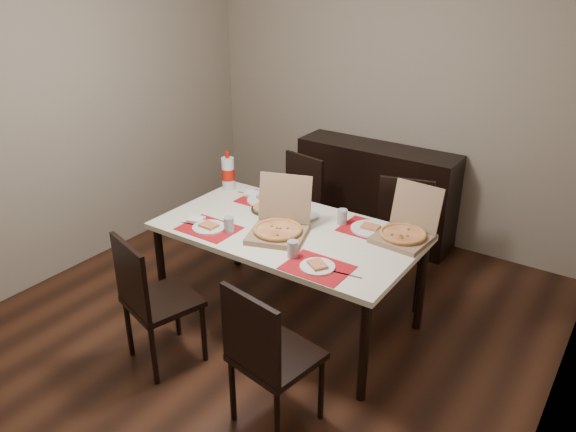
# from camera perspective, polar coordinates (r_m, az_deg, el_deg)

# --- Properties ---
(ground) EXTENTS (3.80, 4.00, 0.02)m
(ground) POSITION_cam_1_polar(r_m,az_deg,el_deg) (4.23, -2.45, -11.06)
(ground) COLOR #3B1E12
(ground) RESTS_ON ground
(room_walls) EXTENTS (3.84, 4.02, 2.62)m
(room_walls) POSITION_cam_1_polar(r_m,az_deg,el_deg) (3.86, 1.01, 13.83)
(room_walls) COLOR gray
(room_walls) RESTS_ON ground
(sideboard) EXTENTS (1.50, 0.40, 0.90)m
(sideboard) POSITION_cam_1_polar(r_m,az_deg,el_deg) (5.36, 8.85, 2.38)
(sideboard) COLOR black
(sideboard) RESTS_ON ground
(dining_table) EXTENTS (1.80, 1.00, 0.75)m
(dining_table) POSITION_cam_1_polar(r_m,az_deg,el_deg) (3.93, 0.00, -2.21)
(dining_table) COLOR #EDE1C7
(dining_table) RESTS_ON ground
(chair_near_left) EXTENTS (0.52, 0.52, 0.93)m
(chair_near_left) POSITION_cam_1_polar(r_m,az_deg,el_deg) (3.69, -13.71, -8.00)
(chair_near_left) COLOR black
(chair_near_left) RESTS_ON ground
(chair_near_right) EXTENTS (0.48, 0.48, 0.93)m
(chair_near_right) POSITION_cam_1_polar(r_m,az_deg,el_deg) (3.14, -2.15, -13.80)
(chair_near_right) COLOR black
(chair_near_right) RESTS_ON ground
(chair_far_left) EXTENTS (0.49, 0.49, 0.93)m
(chair_far_left) POSITION_cam_1_polar(r_m,az_deg,el_deg) (4.89, 0.68, 1.19)
(chair_far_left) COLOR black
(chair_far_left) RESTS_ON ground
(chair_far_right) EXTENTS (0.52, 0.52, 0.93)m
(chair_far_right) POSITION_cam_1_polar(r_m,az_deg,el_deg) (4.44, 11.40, -1.85)
(chair_far_right) COLOR black
(chair_far_right) RESTS_ON ground
(setting_near_left) EXTENTS (0.43, 0.30, 0.11)m
(setting_near_left) POSITION_cam_1_polar(r_m,az_deg,el_deg) (3.93, -7.67, -1.00)
(setting_near_left) COLOR red
(setting_near_left) RESTS_ON dining_table
(setting_near_right) EXTENTS (0.52, 0.30, 0.11)m
(setting_near_right) POSITION_cam_1_polar(r_m,az_deg,el_deg) (3.45, 2.25, -4.62)
(setting_near_right) COLOR red
(setting_near_right) RESTS_ON dining_table
(setting_far_left) EXTENTS (0.49, 0.30, 0.11)m
(setting_far_left) POSITION_cam_1_polar(r_m,az_deg,el_deg) (4.34, -2.15, 1.76)
(setting_far_left) COLOR red
(setting_far_left) RESTS_ON dining_table
(setting_far_right) EXTENTS (0.45, 0.30, 0.11)m
(setting_far_right) POSITION_cam_1_polar(r_m,az_deg,el_deg) (3.93, 7.65, -0.98)
(setting_far_right) COLOR red
(setting_far_right) RESTS_ON dining_table
(napkin_loose) EXTENTS (0.16, 0.16, 0.02)m
(napkin_loose) POSITION_cam_1_polar(r_m,az_deg,el_deg) (3.82, 0.02, -1.76)
(napkin_loose) COLOR white
(napkin_loose) RESTS_ON dining_table
(pizza_box_center) EXTENTS (0.48, 0.51, 0.37)m
(pizza_box_center) POSITION_cam_1_polar(r_m,az_deg,el_deg) (3.80, -0.91, -1.10)
(pizza_box_center) COLOR #86684D
(pizza_box_center) RESTS_ON dining_table
(pizza_box_right) EXTENTS (0.37, 0.41, 0.35)m
(pizza_box_right) POSITION_cam_1_polar(r_m,az_deg,el_deg) (3.82, 11.82, -1.54)
(pizza_box_right) COLOR #86684D
(pizza_box_right) RESTS_ON dining_table
(faina_plate) EXTENTS (0.24, 0.24, 0.03)m
(faina_plate) POSITION_cam_1_polar(r_m,az_deg,el_deg) (4.19, -2.18, 0.77)
(faina_plate) COLOR black
(faina_plate) RESTS_ON dining_table
(dip_bowl) EXTENTS (0.16, 0.16, 0.03)m
(dip_bowl) POSITION_cam_1_polar(r_m,az_deg,el_deg) (4.04, 2.11, -0.08)
(dip_bowl) COLOR white
(dip_bowl) RESTS_ON dining_table
(soda_bottle) EXTENTS (0.11, 0.11, 0.31)m
(soda_bottle) POSITION_cam_1_polar(r_m,az_deg,el_deg) (4.56, -6.10, 4.34)
(soda_bottle) COLOR silver
(soda_bottle) RESTS_ON dining_table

